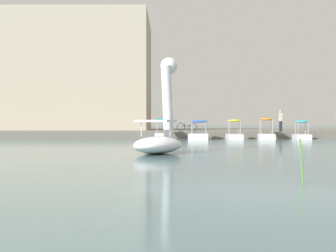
{
  "coord_description": "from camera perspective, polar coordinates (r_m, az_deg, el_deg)",
  "views": [
    {
      "loc": [
        -2.06,
        -8.1,
        1.2
      ],
      "look_at": [
        -1.27,
        15.87,
        1.05
      ],
      "focal_mm": 50.96,
      "sensor_mm": 36.0,
      "label": 1
    }
  ],
  "objects": [
    {
      "name": "ground_plane",
      "position": [
        8.44,
        12.38,
        -7.83
      ],
      "size": [
        418.86,
        418.86,
        0.0
      ],
      "primitive_type": "plane",
      "color": "slate"
    },
    {
      "name": "pedal_boat_blue",
      "position": [
        34.26,
        3.72,
        -0.97
      ],
      "size": [
        1.74,
        2.39,
        1.42
      ],
      "color": "white",
      "rests_on": "ground_plane"
    },
    {
      "name": "pedal_boat_teal",
      "position": [
        34.31,
        -0.6,
        -0.88
      ],
      "size": [
        1.23,
        2.23,
        1.57
      ],
      "color": "white",
      "rests_on": "ground_plane"
    },
    {
      "name": "shore_bank_far",
      "position": [
        47.3,
        0.6,
        -0.78
      ],
      "size": [
        133.21,
        22.73,
        0.53
      ],
      "primitive_type": "cube",
      "color": "#6B665B",
      "rests_on": "ground_plane"
    },
    {
      "name": "apartment_block",
      "position": [
        51.1,
        -12.89,
        6.06
      ],
      "size": [
        19.1,
        12.61,
        11.52
      ],
      "primitive_type": "cube",
      "rotation": [
        0.0,
        0.0,
        -0.03
      ],
      "color": "#B2A893",
      "rests_on": "shore_bank_far"
    },
    {
      "name": "person_on_path",
      "position": [
        38.13,
        13.32,
        0.73
      ],
      "size": [
        0.24,
        0.23,
        1.71
      ],
      "color": "#23283D",
      "rests_on": "shore_bank_far"
    },
    {
      "name": "pedal_boat_cyan",
      "position": [
        35.64,
        15.71,
        -0.87
      ],
      "size": [
        1.19,
        1.84,
        1.4
      ],
      "color": "white",
      "rests_on": "ground_plane"
    },
    {
      "name": "swan_boat",
      "position": [
        18.85,
        -0.93,
        -0.64
      ],
      "size": [
        2.71,
        3.36,
        3.91
      ],
      "color": "white",
      "rests_on": "ground_plane"
    },
    {
      "name": "pedal_boat_orange",
      "position": [
        35.18,
        11.65,
        -0.84
      ],
      "size": [
        1.41,
        2.26,
        1.58
      ],
      "color": "white",
      "rests_on": "ground_plane"
    },
    {
      "name": "pedal_boat_yellow",
      "position": [
        34.49,
        7.94,
        -0.94
      ],
      "size": [
        1.12,
        2.0,
        1.47
      ],
      "color": "white",
      "rests_on": "ground_plane"
    },
    {
      "name": "bicycle_parked",
      "position": [
        37.66,
        2.28,
        -0.14
      ],
      "size": [
        1.64,
        0.53,
        0.7
      ],
      "color": "black",
      "rests_on": "shore_bank_far"
    }
  ]
}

